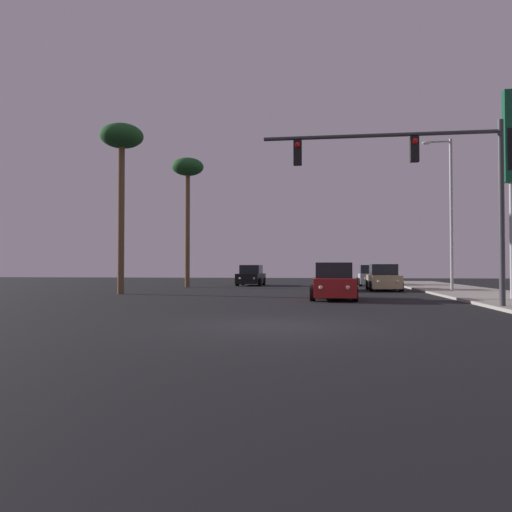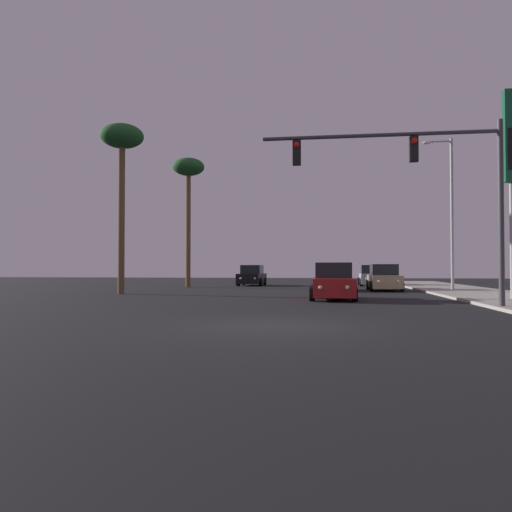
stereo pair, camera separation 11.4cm
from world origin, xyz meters
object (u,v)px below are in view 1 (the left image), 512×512
(traffic_light_mast, at_px, (427,174))
(palm_tree_near, at_px, (122,146))
(car_tan, at_px, (383,279))
(car_red, at_px, (333,283))
(car_silver, at_px, (370,276))
(street_lamp, at_px, (449,206))
(car_black, at_px, (251,276))
(car_green, at_px, (334,279))
(palm_tree_mid, at_px, (188,175))

(traffic_light_mast, relative_size, palm_tree_near, 0.89)
(car_tan, distance_m, car_red, 10.23)
(car_silver, height_order, street_lamp, street_lamp)
(car_black, bearing_deg, street_lamp, 145.86)
(car_silver, xyz_separation_m, palm_tree_near, (-14.89, -15.08, 7.46))
(car_green, distance_m, palm_tree_mid, 13.87)
(car_silver, distance_m, traffic_light_mast, 23.46)
(car_red, relative_size, palm_tree_mid, 0.45)
(car_tan, bearing_deg, palm_tree_mid, -14.56)
(car_tan, height_order, street_lamp, street_lamp)
(car_black, relative_size, street_lamp, 0.48)
(car_black, height_order, car_red, same)
(car_black, bearing_deg, palm_tree_mid, 46.64)
(palm_tree_mid, bearing_deg, car_red, -51.44)
(car_red, height_order, street_lamp, street_lamp)
(palm_tree_near, bearing_deg, car_tan, 23.25)
(car_silver, height_order, traffic_light_mast, traffic_light_mast)
(car_green, distance_m, car_red, 9.15)
(palm_tree_near, bearing_deg, car_green, 26.57)
(car_green, height_order, car_red, same)
(car_green, xyz_separation_m, street_lamp, (6.72, -1.48, 4.36))
(car_tan, bearing_deg, car_black, -38.70)
(car_green, xyz_separation_m, traffic_light_mast, (3.01, -13.93, 4.02))
(palm_tree_mid, bearing_deg, street_lamp, -17.70)
(car_green, bearing_deg, car_tan, -169.81)
(traffic_light_mast, bearing_deg, palm_tree_near, 151.50)
(palm_tree_mid, bearing_deg, car_black, 44.53)
(street_lamp, bearing_deg, car_tan, 150.78)
(car_silver, distance_m, palm_tree_near, 22.47)
(car_black, distance_m, palm_tree_near, 16.83)
(car_green, relative_size, car_red, 1.00)
(car_black, height_order, traffic_light_mast, traffic_light_mast)
(traffic_light_mast, bearing_deg, car_tan, 89.51)
(car_silver, xyz_separation_m, palm_tree_mid, (-13.89, -5.08, 7.70))
(car_green, xyz_separation_m, car_tan, (3.14, 0.52, 0.00))
(car_red, xyz_separation_m, street_lamp, (6.95, 7.66, 4.36))
(car_silver, xyz_separation_m, traffic_light_mast, (-0.09, -23.11, 4.02))
(car_red, xyz_separation_m, traffic_light_mast, (3.24, -4.79, 4.02))
(palm_tree_near, bearing_deg, palm_tree_mid, 84.30)
(car_red, distance_m, palm_tree_mid, 18.61)
(car_tan, distance_m, street_lamp, 5.99)
(car_silver, distance_m, car_tan, 8.66)
(car_silver, distance_m, car_red, 18.63)
(car_silver, relative_size, car_tan, 1.00)
(car_tan, distance_m, car_black, 12.41)
(traffic_light_mast, distance_m, street_lamp, 12.99)
(car_tan, xyz_separation_m, palm_tree_near, (-14.93, -6.41, 7.46))
(car_silver, xyz_separation_m, car_red, (-3.33, -18.33, 0.00))
(car_tan, distance_m, traffic_light_mast, 15.00)
(car_black, xyz_separation_m, traffic_light_mast, (9.58, -22.19, 4.02))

